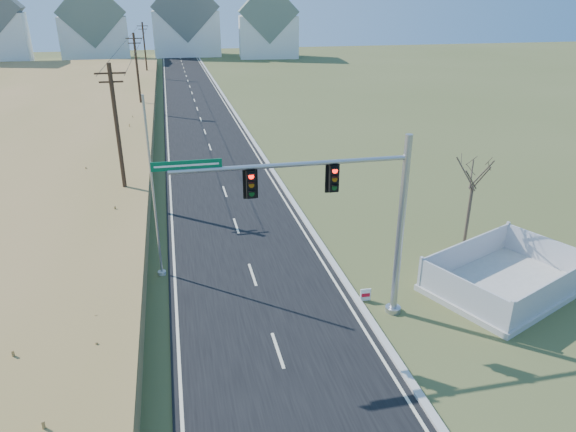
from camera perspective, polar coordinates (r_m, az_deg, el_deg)
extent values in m
plane|color=#4C5228|center=(21.88, -2.25, -11.68)|extent=(260.00, 260.00, 0.00)
cube|color=black|center=(68.92, -10.26, 12.23)|extent=(8.00, 180.00, 0.06)
cube|color=#B2AFA8|center=(69.23, -6.76, 12.53)|extent=(0.30, 180.00, 0.18)
cylinder|color=#422D1E|center=(33.83, -18.32, 8.24)|extent=(0.26, 0.26, 9.00)
cube|color=#422D1E|center=(33.14, -19.17, 14.76)|extent=(1.80, 0.10, 0.10)
cube|color=#422D1E|center=(33.20, -19.06, 13.91)|extent=(1.40, 0.10, 0.10)
cylinder|color=#422D1E|center=(63.31, -16.35, 14.87)|extent=(0.26, 0.26, 9.00)
cube|color=#422D1E|center=(62.94, -16.76, 18.37)|extent=(1.80, 0.10, 0.10)
cube|color=#422D1E|center=(62.98, -16.70, 17.92)|extent=(1.40, 0.10, 0.10)
cylinder|color=#422D1E|center=(93.12, -15.60, 17.27)|extent=(0.26, 0.26, 9.00)
cube|color=#422D1E|center=(92.87, -15.87, 19.66)|extent=(1.80, 0.10, 0.10)
cube|color=#422D1E|center=(92.89, -15.84, 19.35)|extent=(1.40, 0.10, 0.10)
cube|color=white|center=(126.84, -20.63, 18.00)|extent=(14.66, 10.95, 9.00)
cube|color=slate|center=(126.62, -20.98, 20.41)|extent=(14.93, 11.17, 14.26)
cube|color=white|center=(130.04, -11.22, 19.27)|extent=(15.00, 10.00, 10.00)
cube|color=slate|center=(129.84, -11.44, 21.86)|extent=(15.27, 10.20, 15.27)
cube|color=white|center=(124.17, -2.23, 19.27)|extent=(13.87, 10.31, 9.00)
cube|color=slate|center=(123.94, -2.27, 21.76)|extent=(14.12, 10.51, 13.24)
cylinder|color=#9EA0A5|center=(22.92, 11.58, -10.09)|extent=(0.67, 0.67, 0.22)
cylinder|color=#9EA0A5|center=(21.13, 12.38, -1.45)|extent=(0.29, 0.29, 7.79)
cylinder|color=#9EA0A5|center=(18.69, 0.55, 5.74)|extent=(8.90, 0.31, 0.18)
cube|color=black|center=(19.27, 5.08, 4.23)|extent=(0.34, 0.28, 1.05)
cube|color=black|center=(18.63, -4.15, 3.59)|extent=(0.34, 0.28, 1.05)
cube|color=#055934|center=(18.22, -11.20, 5.57)|extent=(2.45, 0.08, 0.33)
cube|color=#B7B5AD|center=(26.10, 22.96, -7.16)|extent=(8.37, 7.17, 0.27)
cube|color=#B6B7BC|center=(24.86, 27.59, -7.44)|extent=(6.25, 2.71, 1.35)
cube|color=#B6B7BC|center=(26.75, 19.21, -3.85)|extent=(6.25, 2.71, 1.35)
cube|color=#B6B7BC|center=(23.16, 18.74, -8.14)|extent=(1.83, 4.18, 1.35)
cube|color=#B6B7BC|center=(28.47, 26.86, -3.49)|extent=(1.83, 4.18, 1.35)
cube|color=white|center=(23.31, 8.61, -8.65)|extent=(0.48, 0.08, 0.59)
cube|color=red|center=(23.28, 8.63, -8.69)|extent=(0.38, 0.04, 0.17)
cylinder|color=#B7B5AD|center=(25.98, -13.83, -6.15)|extent=(0.39, 0.39, 0.17)
cylinder|color=#9EA0A5|center=(24.24, -14.77, 2.71)|extent=(0.11, 0.11, 8.71)
cylinder|color=#4C3F33|center=(28.61, 19.34, -0.24)|extent=(0.16, 0.16, 3.59)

